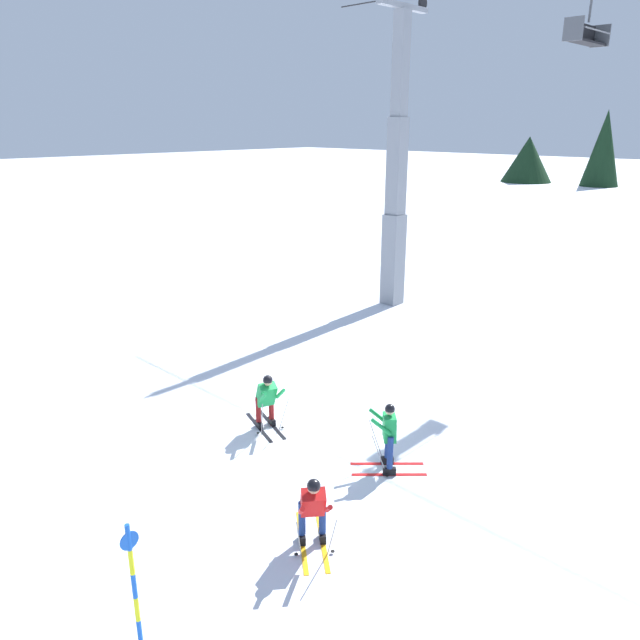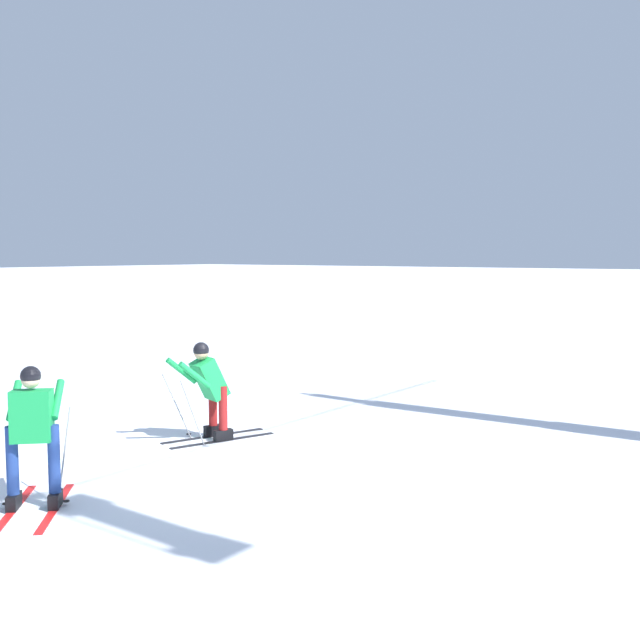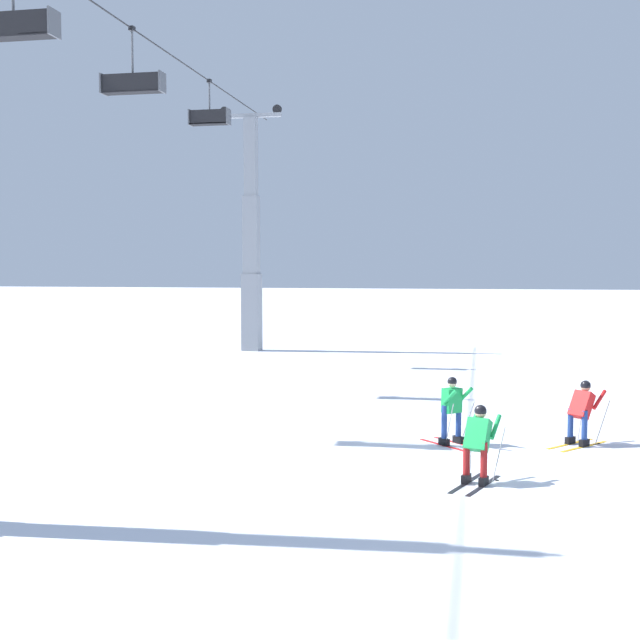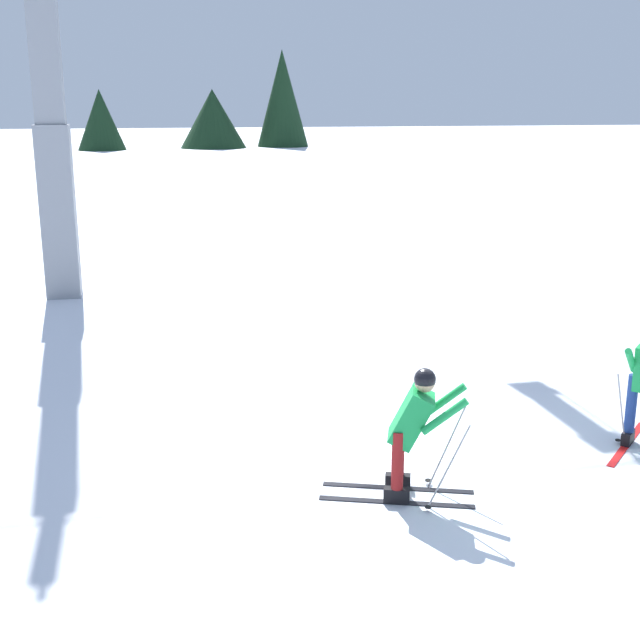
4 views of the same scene
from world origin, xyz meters
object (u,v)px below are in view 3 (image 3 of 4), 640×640
chairlift_seat_second (132,83)px  chairlift_seat_middle (209,117)px  skier_carving_main (478,439)px  chairlift_seat_nearest (12,25)px  skier_distant_downhill (452,406)px  lift_tower_far (251,250)px  skier_distant_uphill (582,408)px

chairlift_seat_second → chairlift_seat_middle: (7.52, -0.00, 0.25)m
chairlift_seat_middle → skier_carving_main: bearing=-146.7°
chairlift_seat_nearest → chairlift_seat_middle: size_ratio=1.19×
chairlift_seat_nearest → skier_distant_downhill: bearing=-84.5°
skier_carving_main → lift_tower_far: size_ratio=0.15×
skier_distant_downhill → lift_tower_far: bearing=27.8°
skier_carving_main → chairlift_seat_middle: bearing=33.3°
skier_carving_main → lift_tower_far: 25.53m
skier_carving_main → chairlift_seat_second: size_ratio=0.83×
chairlift_seat_nearest → skier_distant_uphill: bearing=-83.1°
chairlift_seat_nearest → skier_distant_downhill: (0.99, -10.28, -8.88)m
skier_distant_uphill → skier_carving_main: bearing=149.0°
skier_carving_main → skier_distant_downhill: bearing=10.3°
chairlift_seat_second → skier_distant_uphill: (-5.19, -13.21, -9.03)m
chairlift_seat_middle → skier_distant_downhill: (-13.30, -10.28, -9.23)m
chairlift_seat_nearest → skier_carving_main: bearing=-101.9°
chairlift_seat_middle → skier_distant_uphill: chairlift_seat_middle is taller
chairlift_seat_second → skier_distant_uphill: 16.82m
lift_tower_far → skier_distant_uphill: size_ratio=7.18×
chairlift_seat_second → skier_distant_downhill: (-5.78, -10.28, -8.98)m
skier_distant_downhill → skier_carving_main: bearing=-169.7°
lift_tower_far → chairlift_seat_nearest: lift_tower_far is taller
chairlift_seat_middle → skier_distant_uphill: bearing=-133.9°
chairlift_seat_second → chairlift_seat_middle: same height
chairlift_seat_nearest → lift_tower_far: bearing=0.0°
lift_tower_far → chairlift_seat_nearest: (-20.46, -0.00, 4.91)m
skier_carving_main → chairlift_seat_nearest: 14.26m
lift_tower_far → skier_distant_downhill: (-19.47, -10.28, -3.96)m
skier_carving_main → skier_distant_downhill: skier_distant_downhill is taller
skier_carving_main → chairlift_seat_nearest: size_ratio=0.79×
skier_carving_main → chairlift_seat_second: chairlift_seat_second is taller
skier_distant_downhill → chairlift_seat_nearest: bearing=95.5°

